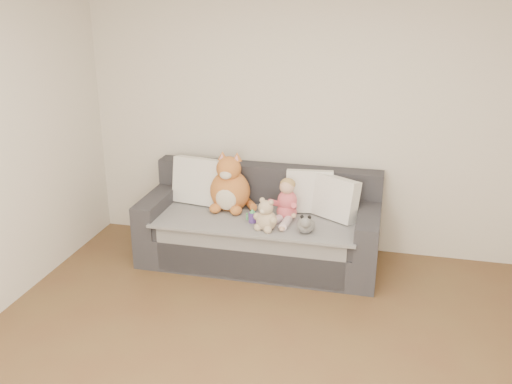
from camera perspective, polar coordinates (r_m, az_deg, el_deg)
room_shell at (r=3.47m, az=1.33°, el=-0.01°), size 5.00×5.00×5.00m
sofa at (r=5.41m, az=0.47°, el=-3.71°), size 2.20×0.94×0.85m
cushion_left at (r=5.56m, az=-5.79°, el=1.13°), size 0.52×0.29×0.46m
cushion_right_back at (r=5.35m, az=5.36°, el=0.08°), size 0.45×0.24×0.41m
cushion_right_front at (r=5.22m, az=7.99°, el=-0.63°), size 0.46×0.38×0.40m
toddler at (r=5.14m, az=3.00°, el=-1.12°), size 0.28×0.41×0.40m
plush_cat at (r=5.38m, az=-2.64°, el=0.43°), size 0.47×0.40×0.59m
teddy_bear at (r=4.94m, az=1.00°, el=-2.55°), size 0.22×0.18×0.30m
plush_cow at (r=4.92m, az=5.00°, el=-3.25°), size 0.15×0.24×0.19m
sippy_cup at (r=5.11m, az=-0.35°, el=-2.39°), size 0.12×0.08×0.13m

